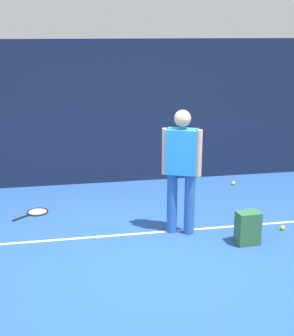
% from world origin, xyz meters
% --- Properties ---
extents(ground_plane, '(12.00, 12.00, 0.00)m').
position_xyz_m(ground_plane, '(0.00, 0.00, 0.00)').
color(ground_plane, '#234C93').
extents(back_fence, '(10.00, 0.10, 2.54)m').
position_xyz_m(back_fence, '(0.00, 3.00, 1.27)').
color(back_fence, '#141E38').
rests_on(back_fence, ground).
extents(court_line, '(9.00, 0.05, 0.00)m').
position_xyz_m(court_line, '(0.00, 0.62, 0.00)').
color(court_line, white).
rests_on(court_line, ground).
extents(tennis_player, '(0.50, 0.36, 1.70)m').
position_xyz_m(tennis_player, '(0.50, 0.57, 0.97)').
color(tennis_player, '#2659A5').
rests_on(tennis_player, ground).
extents(tennis_racket, '(0.58, 0.53, 0.03)m').
position_xyz_m(tennis_racket, '(-1.49, 1.65, 0.01)').
color(tennis_racket, black).
rests_on(tennis_racket, ground).
extents(backpack, '(0.31, 0.30, 0.44)m').
position_xyz_m(backpack, '(1.26, 0.08, 0.21)').
color(backpack, '#2D6038').
rests_on(backpack, ground).
extents(tennis_ball_by_fence, '(0.07, 0.07, 0.07)m').
position_xyz_m(tennis_ball_by_fence, '(1.95, 2.39, 0.03)').
color(tennis_ball_by_fence, '#CCE033').
rests_on(tennis_ball_by_fence, ground).
extents(tennis_ball_mid_court, '(0.07, 0.07, 0.07)m').
position_xyz_m(tennis_ball_mid_court, '(1.92, 0.38, 0.03)').
color(tennis_ball_mid_court, '#CCE033').
rests_on(tennis_ball_mid_court, ground).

